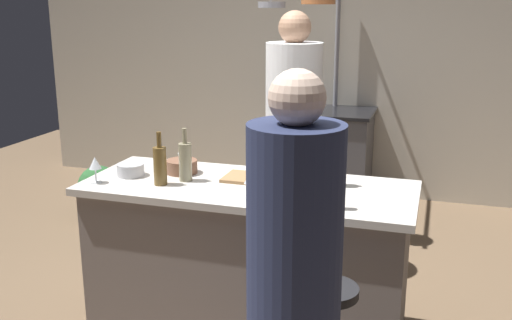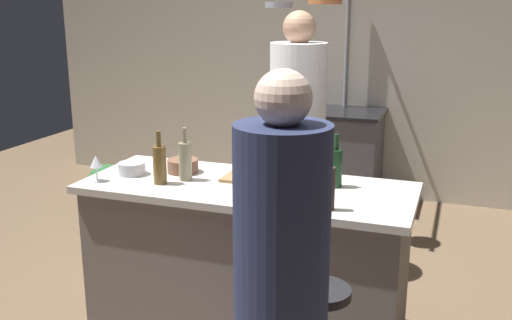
{
  "view_description": "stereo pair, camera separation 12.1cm",
  "coord_description": "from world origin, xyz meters",
  "px_view_note": "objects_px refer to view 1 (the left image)",
  "views": [
    {
      "loc": [
        0.96,
        -2.9,
        1.86
      ],
      "look_at": [
        0.0,
        0.15,
        1.0
      ],
      "focal_mm": 41.37,
      "sensor_mm": 36.0,
      "label": 1
    },
    {
      "loc": [
        1.07,
        -2.86,
        1.86
      ],
      "look_at": [
        0.0,
        0.15,
        1.0
      ],
      "focal_mm": 41.37,
      "sensor_mm": 36.0,
      "label": 2
    }
  ],
  "objects_px": {
    "wine_bottle_red": "(336,166)",
    "stove_range": "(329,156)",
    "wine_glass_near_right_guest": "(183,150)",
    "pepper_mill": "(334,188)",
    "cutting_board": "(254,178)",
    "mixing_bowl_wooden": "(182,167)",
    "wine_bottle_rose": "(309,159)",
    "guest_right": "(293,308)",
    "wine_glass_near_left_guest": "(95,164)",
    "wine_glass_by_chef": "(251,179)",
    "wine_bottle_amber": "(160,165)",
    "wine_bottle_dark": "(266,179)",
    "potted_plant": "(99,191)",
    "wine_bottle_white": "(185,161)",
    "mixing_bowl_steel": "(131,170)",
    "chef": "(293,154)"
  },
  "relations": [
    {
      "from": "wine_bottle_red",
      "to": "stove_range",
      "type": "bearing_deg",
      "value": 101.16
    },
    {
      "from": "wine_glass_near_right_guest",
      "to": "pepper_mill",
      "type": "bearing_deg",
      "value": -25.66
    },
    {
      "from": "cutting_board",
      "to": "mixing_bowl_wooden",
      "type": "height_order",
      "value": "mixing_bowl_wooden"
    },
    {
      "from": "pepper_mill",
      "to": "wine_bottle_rose",
      "type": "relative_size",
      "value": 0.67
    },
    {
      "from": "guest_right",
      "to": "wine_glass_near_left_guest",
      "type": "xyz_separation_m",
      "value": [
        -1.3,
        0.77,
        0.24
      ]
    },
    {
      "from": "stove_range",
      "to": "guest_right",
      "type": "relative_size",
      "value": 0.54
    },
    {
      "from": "cutting_board",
      "to": "wine_glass_by_chef",
      "type": "bearing_deg",
      "value": -74.88
    },
    {
      "from": "wine_bottle_amber",
      "to": "wine_glass_near_left_guest",
      "type": "xyz_separation_m",
      "value": [
        -0.35,
        -0.08,
        -0.01
      ]
    },
    {
      "from": "wine_bottle_rose",
      "to": "wine_bottle_dark",
      "type": "bearing_deg",
      "value": -104.27
    },
    {
      "from": "wine_glass_near_right_guest",
      "to": "potted_plant",
      "type": "bearing_deg",
      "value": 140.8
    },
    {
      "from": "potted_plant",
      "to": "mixing_bowl_wooden",
      "type": "distance_m",
      "value": 1.87
    },
    {
      "from": "wine_bottle_white",
      "to": "wine_glass_near_left_guest",
      "type": "relative_size",
      "value": 2.03
    },
    {
      "from": "stove_range",
      "to": "mixing_bowl_wooden",
      "type": "relative_size",
      "value": 4.97
    },
    {
      "from": "wine_bottle_white",
      "to": "mixing_bowl_steel",
      "type": "distance_m",
      "value": 0.35
    },
    {
      "from": "wine_bottle_amber",
      "to": "wine_glass_near_left_guest",
      "type": "relative_size",
      "value": 2.0
    },
    {
      "from": "cutting_board",
      "to": "wine_glass_near_right_guest",
      "type": "bearing_deg",
      "value": 164.15
    },
    {
      "from": "wine_glass_near_right_guest",
      "to": "mixing_bowl_steel",
      "type": "relative_size",
      "value": 0.95
    },
    {
      "from": "wine_glass_near_left_guest",
      "to": "mixing_bowl_steel",
      "type": "distance_m",
      "value": 0.22
    },
    {
      "from": "wine_bottle_amber",
      "to": "wine_bottle_dark",
      "type": "height_order",
      "value": "wine_bottle_dark"
    },
    {
      "from": "cutting_board",
      "to": "chef",
      "type": "bearing_deg",
      "value": 89.31
    },
    {
      "from": "stove_range",
      "to": "wine_bottle_white",
      "type": "height_order",
      "value": "wine_bottle_white"
    },
    {
      "from": "chef",
      "to": "wine_bottle_rose",
      "type": "distance_m",
      "value": 0.83
    },
    {
      "from": "wine_bottle_red",
      "to": "mixing_bowl_steel",
      "type": "xyz_separation_m",
      "value": [
        -1.15,
        -0.16,
        -0.07
      ]
    },
    {
      "from": "potted_plant",
      "to": "stove_range",
      "type": "bearing_deg",
      "value": 34.06
    },
    {
      "from": "wine_bottle_amber",
      "to": "wine_glass_by_chef",
      "type": "height_order",
      "value": "wine_bottle_amber"
    },
    {
      "from": "wine_bottle_white",
      "to": "mixing_bowl_steel",
      "type": "height_order",
      "value": "wine_bottle_white"
    },
    {
      "from": "wine_bottle_rose",
      "to": "mixing_bowl_steel",
      "type": "xyz_separation_m",
      "value": [
        -0.98,
        -0.23,
        -0.09
      ]
    },
    {
      "from": "wine_glass_by_chef",
      "to": "wine_bottle_dark",
      "type": "bearing_deg",
      "value": -21.95
    },
    {
      "from": "potted_plant",
      "to": "wine_bottle_amber",
      "type": "relative_size",
      "value": 1.78
    },
    {
      "from": "cutting_board",
      "to": "wine_bottle_amber",
      "type": "height_order",
      "value": "wine_bottle_amber"
    },
    {
      "from": "potted_plant",
      "to": "mixing_bowl_wooden",
      "type": "xyz_separation_m",
      "value": [
        1.32,
        -1.17,
        0.64
      ]
    },
    {
      "from": "wine_glass_near_left_guest",
      "to": "wine_bottle_red",
      "type": "bearing_deg",
      "value": 15.11
    },
    {
      "from": "wine_bottle_amber",
      "to": "mixing_bowl_wooden",
      "type": "relative_size",
      "value": 1.63
    },
    {
      "from": "potted_plant",
      "to": "wine_bottle_amber",
      "type": "bearing_deg",
      "value": -47.23
    },
    {
      "from": "potted_plant",
      "to": "wine_bottle_red",
      "type": "height_order",
      "value": "wine_bottle_red"
    },
    {
      "from": "mixing_bowl_steel",
      "to": "wine_bottle_dark",
      "type": "bearing_deg",
      "value": -14.2
    },
    {
      "from": "mixing_bowl_wooden",
      "to": "guest_right",
      "type": "bearing_deg",
      "value": -49.3
    },
    {
      "from": "pepper_mill",
      "to": "wine_bottle_red",
      "type": "relative_size",
      "value": 0.73
    },
    {
      "from": "wine_bottle_rose",
      "to": "wine_glass_near_right_guest",
      "type": "xyz_separation_m",
      "value": [
        -0.77,
        0.04,
        -0.02
      ]
    },
    {
      "from": "stove_range",
      "to": "wine_bottle_rose",
      "type": "xyz_separation_m",
      "value": [
        0.29,
        -2.26,
        0.57
      ]
    },
    {
      "from": "guest_right",
      "to": "wine_bottle_rose",
      "type": "bearing_deg",
      "value": 100.05
    },
    {
      "from": "wine_bottle_white",
      "to": "wine_glass_near_right_guest",
      "type": "relative_size",
      "value": 2.03
    },
    {
      "from": "wine_bottle_amber",
      "to": "wine_bottle_rose",
      "type": "xyz_separation_m",
      "value": [
        0.74,
        0.33,
        0.01
      ]
    },
    {
      "from": "potted_plant",
      "to": "cutting_board",
      "type": "height_order",
      "value": "cutting_board"
    },
    {
      "from": "guest_right",
      "to": "wine_glass_by_chef",
      "type": "distance_m",
      "value": 0.9
    },
    {
      "from": "mixing_bowl_wooden",
      "to": "mixing_bowl_steel",
      "type": "bearing_deg",
      "value": -151.53
    },
    {
      "from": "potted_plant",
      "to": "wine_bottle_rose",
      "type": "height_order",
      "value": "wine_bottle_rose"
    },
    {
      "from": "wine_glass_near_right_guest",
      "to": "guest_right",
      "type": "bearing_deg",
      "value": -51.08
    },
    {
      "from": "guest_right",
      "to": "mixing_bowl_steel",
      "type": "bearing_deg",
      "value": 141.44
    },
    {
      "from": "wine_bottle_dark",
      "to": "wine_bottle_amber",
      "type": "bearing_deg",
      "value": 169.4
    }
  ]
}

